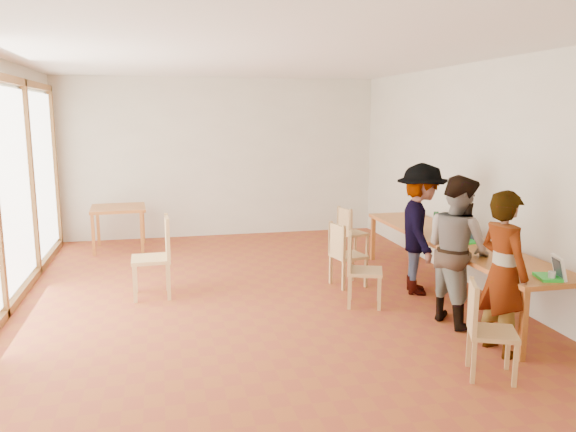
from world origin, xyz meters
name	(u,v)px	position (x,y,z in m)	size (l,w,h in m)	color
ground	(257,300)	(0.00, 0.00, 0.00)	(8.00, 8.00, 0.00)	#983E24
wall_back	(221,158)	(0.00, 4.00, 1.50)	(6.00, 0.10, 3.00)	beige
wall_front	(379,269)	(0.00, -4.00, 1.50)	(6.00, 0.10, 3.00)	beige
wall_right	(477,176)	(3.00, 0.00, 1.50)	(0.10, 8.00, 3.00)	beige
ceiling	(254,54)	(0.00, 0.00, 3.02)	(6.00, 8.00, 0.04)	white
communal_table	(454,243)	(2.50, -0.38, 0.70)	(0.80, 4.00, 0.75)	#BA5E29
side_table	(118,211)	(-1.87, 3.20, 0.67)	(0.90, 0.90, 0.75)	#BA5E29
chair_near	(483,320)	(1.60, -2.51, 0.53)	(0.53, 0.53, 0.46)	tan
chair_mid	(357,261)	(1.17, -0.45, 0.55)	(0.54, 0.54, 0.48)	tan
chair_far	(343,248)	(1.23, 0.31, 0.54)	(0.48, 0.48, 0.47)	tan
chair_empty	(349,227)	(1.81, 1.75, 0.51)	(0.48, 0.48, 0.45)	tan
chair_spare	(159,248)	(-1.18, 0.44, 0.64)	(0.49, 0.49, 0.55)	tan
person_near	(503,273)	(2.07, -2.08, 0.81)	(0.59, 0.39, 1.62)	gray
person_mid	(457,249)	(2.07, -1.22, 0.83)	(0.81, 0.63, 1.67)	gray
person_far	(420,229)	(2.13, -0.16, 0.85)	(1.10, 0.63, 1.70)	gray
laptop_near	(553,272)	(2.54, -2.20, 0.81)	(0.30, 0.32, 0.23)	#24D834
laptop_mid	(471,238)	(2.61, -0.59, 0.80)	(0.23, 0.25, 0.19)	#24D834
laptop_far	(415,219)	(2.47, 0.72, 0.81)	(0.30, 0.31, 0.22)	#24D834
yellow_mug	(445,238)	(2.30, -0.50, 0.80)	(0.12, 0.12, 0.10)	gold
green_bottle	(436,222)	(2.45, 0.05, 0.89)	(0.07, 0.07, 0.28)	#1F8230
clear_glass	(552,276)	(2.49, -2.24, 0.80)	(0.07, 0.07, 0.09)	silver
condiment_cup	(476,235)	(2.84, -0.33, 0.78)	(0.08, 0.08, 0.06)	white
pink_phone	(449,240)	(2.38, -0.47, 0.76)	(0.05, 0.10, 0.01)	#CB3B60
black_pouch	(445,230)	(2.56, -0.03, 0.80)	(0.16, 0.26, 0.09)	black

